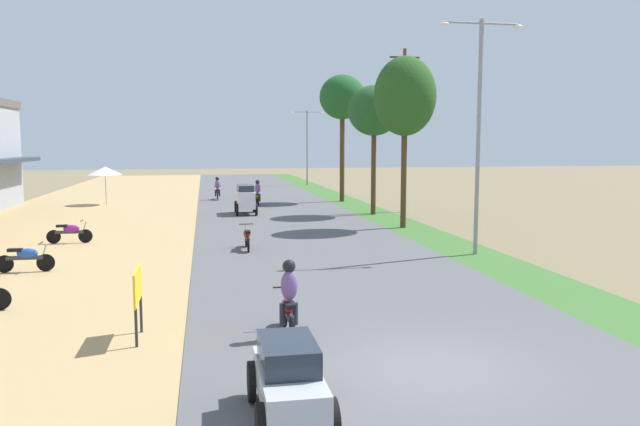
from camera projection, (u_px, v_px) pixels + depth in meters
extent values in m
plane|color=#7A6B4C|center=(432.00, 372.00, 11.36)|extent=(180.00, 180.00, 0.00)
cube|color=#565659|center=(432.00, 370.00, 11.36)|extent=(9.00, 140.00, 0.08)
cube|color=#2D3847|center=(2.00, 161.00, 36.38)|extent=(1.20, 12.39, 0.25)
cylinder|color=black|center=(46.00, 263.00, 19.94)|extent=(0.56, 0.06, 0.56)
cylinder|color=black|center=(4.00, 264.00, 19.72)|extent=(0.56, 0.06, 0.56)
cube|color=#333338|center=(25.00, 258.00, 19.81)|extent=(1.12, 0.12, 0.12)
ellipsoid|color=#1E4CA5|center=(27.00, 253.00, 19.81)|extent=(0.64, 0.28, 0.32)
cube|color=black|center=(15.00, 250.00, 19.73)|extent=(0.44, 0.20, 0.10)
cylinder|color=#A5A8AD|center=(43.00, 254.00, 19.90)|extent=(0.26, 0.05, 0.68)
cylinder|color=black|center=(41.00, 243.00, 19.85)|extent=(0.04, 0.54, 0.04)
cylinder|color=black|center=(85.00, 236.00, 25.62)|extent=(0.56, 0.06, 0.56)
cylinder|color=black|center=(54.00, 237.00, 25.39)|extent=(0.56, 0.06, 0.56)
cube|color=#333338|center=(69.00, 232.00, 25.48)|extent=(1.12, 0.12, 0.12)
ellipsoid|color=#8C1E8C|center=(71.00, 229.00, 25.48)|extent=(0.64, 0.28, 0.32)
cube|color=black|center=(62.00, 226.00, 25.40)|extent=(0.44, 0.20, 0.10)
cylinder|color=#A5A8AD|center=(84.00, 230.00, 25.57)|extent=(0.26, 0.05, 0.68)
cylinder|color=black|center=(82.00, 221.00, 25.52)|extent=(0.04, 0.54, 0.04)
cylinder|color=#262628|center=(136.00, 328.00, 12.54)|extent=(0.06, 0.06, 0.80)
cylinder|color=#262628|center=(141.00, 314.00, 13.51)|extent=(0.06, 0.06, 0.80)
cube|color=yellow|center=(138.00, 286.00, 12.94)|extent=(0.04, 1.30, 0.70)
cylinder|color=#99999E|center=(106.00, 189.00, 41.27)|extent=(0.05, 0.05, 2.10)
cone|color=white|center=(105.00, 171.00, 41.14)|extent=(2.20, 2.20, 0.55)
cylinder|color=#4C351E|center=(404.00, 173.00, 29.93)|extent=(0.27, 0.27, 5.27)
ellipsoid|color=#25501D|center=(405.00, 96.00, 29.51)|extent=(2.97, 2.97, 3.77)
cylinder|color=#4C351E|center=(374.00, 170.00, 35.49)|extent=(0.28, 0.28, 5.13)
ellipsoid|color=#225224|center=(374.00, 110.00, 35.11)|extent=(2.98, 2.98, 2.84)
cylinder|color=#4C351E|center=(342.00, 156.00, 43.27)|extent=(0.33, 0.33, 6.39)
ellipsoid|color=#1E5321|center=(342.00, 97.00, 42.81)|extent=(3.16, 3.16, 3.05)
cylinder|color=gray|center=(478.00, 139.00, 22.57)|extent=(0.16, 0.16, 8.49)
cylinder|color=gray|center=(463.00, 23.00, 21.98)|extent=(1.40, 0.08, 0.08)
ellipsoid|color=silver|center=(445.00, 24.00, 21.86)|extent=(0.36, 0.20, 0.14)
cylinder|color=gray|center=(500.00, 24.00, 22.24)|extent=(1.40, 0.08, 0.08)
ellipsoid|color=silver|center=(518.00, 27.00, 22.37)|extent=(0.36, 0.20, 0.14)
cylinder|color=gray|center=(307.00, 148.00, 60.13)|extent=(0.16, 0.16, 7.18)
cylinder|color=gray|center=(300.00, 112.00, 59.61)|extent=(1.40, 0.08, 0.08)
ellipsoid|color=silver|center=(293.00, 113.00, 59.49)|extent=(0.36, 0.20, 0.14)
cylinder|color=gray|center=(314.00, 112.00, 59.86)|extent=(1.40, 0.08, 0.08)
ellipsoid|color=silver|center=(321.00, 113.00, 60.00)|extent=(0.36, 0.20, 0.14)
cylinder|color=brown|center=(404.00, 132.00, 36.81)|extent=(0.20, 0.20, 9.63)
cube|color=#473323|center=(405.00, 57.00, 36.32)|extent=(1.80, 0.10, 0.10)
cube|color=#B7BCC1|center=(289.00, 383.00, 9.15)|extent=(0.88, 2.25, 0.44)
cube|color=#232B38|center=(288.00, 353.00, 9.20)|extent=(0.81, 1.30, 0.40)
cylinder|color=black|center=(251.00, 381.00, 9.88)|extent=(0.11, 0.64, 0.64)
cylinder|color=black|center=(313.00, 377.00, 10.06)|extent=(0.11, 0.64, 0.64)
cylinder|color=black|center=(333.00, 421.00, 8.48)|extent=(0.11, 0.64, 0.64)
cube|color=silver|center=(246.00, 199.00, 35.69)|extent=(0.95, 2.40, 0.95)
cube|color=#232B38|center=(245.00, 188.00, 35.72)|extent=(0.87, 2.00, 0.35)
cylinder|color=black|center=(236.00, 207.00, 36.50)|extent=(0.12, 0.68, 0.68)
cylinder|color=black|center=(254.00, 206.00, 36.69)|extent=(0.12, 0.68, 0.68)
cylinder|color=black|center=(237.00, 210.00, 34.81)|extent=(0.12, 0.68, 0.68)
cylinder|color=black|center=(256.00, 209.00, 35.01)|extent=(0.12, 0.68, 0.68)
cylinder|color=black|center=(285.00, 314.00, 13.92)|extent=(0.06, 0.56, 0.56)
cylinder|color=black|center=(292.00, 330.00, 12.71)|extent=(0.06, 0.56, 0.56)
cube|color=#333338|center=(288.00, 313.00, 13.29)|extent=(0.12, 1.12, 0.12)
ellipsoid|color=red|center=(288.00, 306.00, 13.35)|extent=(0.28, 0.64, 0.32)
cube|color=black|center=(290.00, 305.00, 12.99)|extent=(0.20, 0.44, 0.10)
cylinder|color=#A5A8AD|center=(285.00, 303.00, 13.83)|extent=(0.05, 0.26, 0.68)
cylinder|color=black|center=(285.00, 287.00, 13.73)|extent=(0.54, 0.04, 0.04)
ellipsoid|color=#724C8C|center=(289.00, 285.00, 13.02)|extent=(0.36, 0.28, 0.64)
sphere|color=black|center=(289.00, 266.00, 13.01)|extent=(0.28, 0.28, 0.28)
cylinder|color=#2D2D38|center=(282.00, 314.00, 13.17)|extent=(0.12, 0.12, 0.48)
cylinder|color=#2D2D38|center=(295.00, 313.00, 13.22)|extent=(0.12, 0.12, 0.48)
cylinder|color=black|center=(246.00, 240.00, 24.51)|extent=(0.06, 0.56, 0.56)
cylinder|color=black|center=(248.00, 245.00, 23.29)|extent=(0.06, 0.56, 0.56)
cube|color=#333338|center=(247.00, 238.00, 23.88)|extent=(0.12, 1.12, 0.12)
ellipsoid|color=red|center=(247.00, 234.00, 23.94)|extent=(0.28, 0.64, 0.32)
cube|color=black|center=(248.00, 232.00, 23.58)|extent=(0.20, 0.44, 0.10)
cylinder|color=#A5A8AD|center=(246.00, 233.00, 24.42)|extent=(0.05, 0.26, 0.68)
cylinder|color=black|center=(246.00, 224.00, 24.32)|extent=(0.54, 0.04, 0.04)
cylinder|color=black|center=(257.00, 200.00, 41.53)|extent=(0.06, 0.56, 0.56)
cylinder|color=black|center=(258.00, 202.00, 40.32)|extent=(0.06, 0.56, 0.56)
cube|color=#333338|center=(257.00, 198.00, 40.90)|extent=(0.12, 1.12, 0.12)
ellipsoid|color=orange|center=(257.00, 196.00, 40.96)|extent=(0.28, 0.64, 0.32)
cube|color=black|center=(258.00, 194.00, 40.60)|extent=(0.20, 0.44, 0.10)
cylinder|color=#A5A8AD|center=(257.00, 196.00, 41.44)|extent=(0.05, 0.26, 0.68)
cylinder|color=black|center=(257.00, 190.00, 41.34)|extent=(0.54, 0.04, 0.04)
ellipsoid|color=#724C8C|center=(258.00, 188.00, 40.63)|extent=(0.36, 0.28, 0.64)
sphere|color=black|center=(257.00, 182.00, 40.63)|extent=(0.28, 0.28, 0.28)
cylinder|color=#2D2D38|center=(255.00, 198.00, 40.78)|extent=(0.12, 0.12, 0.48)
cylinder|color=#2D2D38|center=(260.00, 198.00, 40.83)|extent=(0.12, 0.12, 0.48)
cylinder|color=black|center=(217.00, 195.00, 45.34)|extent=(0.06, 0.56, 0.56)
cylinder|color=black|center=(218.00, 196.00, 44.13)|extent=(0.06, 0.56, 0.56)
cube|color=#333338|center=(217.00, 193.00, 44.71)|extent=(0.12, 1.12, 0.12)
ellipsoid|color=red|center=(217.00, 191.00, 44.78)|extent=(0.28, 0.64, 0.32)
cube|color=black|center=(218.00, 190.00, 44.41)|extent=(0.20, 0.44, 0.10)
cylinder|color=#A5A8AD|center=(217.00, 191.00, 45.25)|extent=(0.05, 0.26, 0.68)
cylinder|color=black|center=(217.00, 186.00, 45.15)|extent=(0.54, 0.04, 0.04)
ellipsoid|color=#724C8C|center=(217.00, 184.00, 44.44)|extent=(0.36, 0.28, 0.64)
sphere|color=black|center=(217.00, 179.00, 44.44)|extent=(0.28, 0.28, 0.28)
cylinder|color=#2D2D38|center=(216.00, 193.00, 44.59)|extent=(0.12, 0.12, 0.48)
cylinder|color=#2D2D38|center=(219.00, 193.00, 44.64)|extent=(0.12, 0.12, 0.48)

